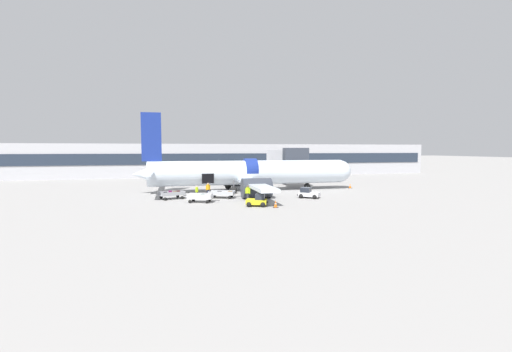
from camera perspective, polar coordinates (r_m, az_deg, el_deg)
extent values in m
plane|color=gray|center=(47.08, -1.92, -3.19)|extent=(500.00, 500.00, 0.00)
cube|color=#B2B2B7|center=(84.63, -7.26, 2.73)|extent=(109.10, 12.61, 7.50)
cube|color=#232D3D|center=(78.30, -6.73, 2.87)|extent=(106.92, 0.16, 2.40)
cylinder|color=#4C4C51|center=(61.80, 4.73, 0.08)|extent=(0.60, 0.60, 3.12)
cube|color=silver|center=(61.65, 4.75, 2.96)|extent=(3.09, 12.88, 3.09)
cube|color=#333842|center=(56.14, 6.64, 2.80)|extent=(4.01, 1.60, 3.70)
cylinder|color=silver|center=(51.58, -0.98, 0.58)|extent=(29.72, 3.62, 3.62)
sphere|color=silver|center=(56.74, 13.82, 0.81)|extent=(3.44, 3.44, 3.44)
cone|color=silver|center=(50.44, -17.68, 0.28)|extent=(4.17, 3.33, 3.33)
cylinder|color=navy|center=(51.53, -0.98, 0.94)|extent=(1.78, 3.63, 3.63)
cube|color=navy|center=(50.31, -17.05, 6.24)|extent=(2.72, 0.28, 6.82)
cube|color=silver|center=(46.26, -17.37, 0.38)|extent=(0.91, 8.27, 0.20)
cube|color=silver|center=(54.50, -16.82, 0.98)|extent=(0.91, 8.27, 0.20)
cube|color=silver|center=(43.71, -0.21, -1.43)|extent=(2.17, 14.76, 0.40)
cube|color=silver|center=(59.17, -3.80, 0.11)|extent=(2.17, 14.76, 0.40)
cylinder|color=#333842|center=(43.72, 0.07, -2.04)|extent=(3.73, 2.58, 2.58)
cylinder|color=#333842|center=(59.33, -3.62, -0.33)|extent=(3.73, 2.58, 2.58)
cube|color=black|center=(48.82, -8.02, -0.43)|extent=(1.70, 0.12, 1.40)
cylinder|color=#56565B|center=(54.48, 8.51, -0.94)|extent=(0.22, 0.22, 1.37)
sphere|color=black|center=(54.55, 8.50, -1.66)|extent=(0.99, 0.99, 0.99)
cylinder|color=#56565B|center=(48.68, -3.74, -1.54)|extent=(0.22, 0.22, 1.37)
sphere|color=black|center=(48.76, -3.74, -2.34)|extent=(0.99, 0.99, 0.99)
cylinder|color=#56565B|center=(53.61, -4.68, -0.99)|extent=(0.22, 0.22, 1.37)
sphere|color=black|center=(53.68, -4.67, -1.72)|extent=(0.99, 0.99, 0.99)
cube|color=silver|center=(44.73, 8.86, -3.02)|extent=(3.03, 2.81, 0.50)
cube|color=#232833|center=(44.78, 8.30, -2.29)|extent=(1.74, 1.76, 0.60)
cube|color=black|center=(45.09, 7.19, -3.06)|extent=(0.94, 1.19, 0.25)
sphere|color=black|center=(45.69, 8.01, -3.11)|extent=(0.56, 0.56, 0.56)
sphere|color=black|center=(44.28, 7.51, -3.35)|extent=(0.56, 0.56, 0.56)
sphere|color=black|center=(45.26, 10.19, -3.21)|extent=(0.56, 0.56, 0.56)
sphere|color=black|center=(43.84, 9.75, -3.45)|extent=(0.56, 0.56, 0.56)
cube|color=yellow|center=(37.94, 0.08, -4.29)|extent=(2.64, 2.20, 0.52)
cube|color=#232833|center=(37.82, 0.68, -3.45)|extent=(1.39, 1.57, 0.62)
cube|color=black|center=(37.87, 1.86, -4.47)|extent=(0.57, 1.35, 0.26)
sphere|color=black|center=(37.19, 1.16, -4.81)|extent=(0.56, 0.56, 0.56)
sphere|color=black|center=(38.63, 1.32, -4.46)|extent=(0.56, 0.56, 0.56)
sphere|color=black|center=(37.33, -1.20, -4.77)|extent=(0.56, 0.56, 0.56)
sphere|color=black|center=(38.77, -0.95, -4.42)|extent=(0.56, 0.56, 0.56)
cube|color=#B7BABF|center=(44.40, -5.73, -3.08)|extent=(3.65, 2.69, 0.05)
cube|color=#B7BABF|center=(44.04, -3.69, -2.81)|extent=(0.63, 1.54, 0.44)
cube|color=#B7BABF|center=(43.62, -5.96, -2.90)|extent=(3.03, 1.20, 0.44)
cube|color=#B7BABF|center=(45.13, -5.51, -2.65)|extent=(3.03, 1.20, 0.44)
cube|color=#333338|center=(44.01, -3.07, -3.38)|extent=(0.87, 0.39, 0.06)
sphere|color=black|center=(43.41, -4.49, -3.59)|extent=(0.40, 0.40, 0.40)
sphere|color=black|center=(44.99, -4.07, -3.30)|extent=(0.40, 0.40, 0.40)
sphere|color=black|center=(43.93, -7.43, -3.51)|extent=(0.40, 0.40, 0.40)
sphere|color=black|center=(45.49, -6.92, -3.24)|extent=(0.40, 0.40, 0.40)
cube|color=olive|center=(43.97, -4.34, -2.82)|extent=(0.61, 0.50, 0.46)
cube|color=#2D2D33|center=(44.28, -6.13, -2.79)|extent=(0.57, 0.49, 0.44)
cube|color=black|center=(44.30, -6.99, -2.86)|extent=(0.45, 0.29, 0.34)
cube|color=#999BA0|center=(44.59, -13.89, -3.05)|extent=(3.49, 2.61, 0.05)
cube|color=#999BA0|center=(45.06, -12.06, -2.65)|extent=(0.60, 1.64, 0.40)
cube|color=#999BA0|center=(43.78, -13.56, -2.88)|extent=(2.91, 1.02, 0.40)
cube|color=#999BA0|center=(45.34, -14.23, -2.64)|extent=(2.91, 1.02, 0.40)
cube|color=#333338|center=(45.28, -11.48, -3.18)|extent=(0.88, 0.36, 0.06)
sphere|color=black|center=(44.18, -12.19, -3.53)|extent=(0.40, 0.40, 0.40)
sphere|color=black|center=(45.78, -12.93, -3.27)|extent=(0.40, 0.40, 0.40)
sphere|color=black|center=(43.50, -14.89, -3.71)|extent=(0.40, 0.40, 0.40)
sphere|color=black|center=(45.12, -15.54, -3.43)|extent=(0.40, 0.40, 0.40)
cube|color=black|center=(44.14, -14.86, -2.84)|extent=(0.46, 0.33, 0.41)
cube|color=#721951|center=(44.35, -14.10, -2.71)|extent=(0.42, 0.22, 0.52)
cube|color=#4C1E1E|center=(45.16, -12.87, -2.64)|extent=(0.60, 0.44, 0.40)
cube|color=olive|center=(44.60, -13.37, -2.74)|extent=(0.52, 0.43, 0.40)
cube|color=silver|center=(41.08, -9.30, -3.71)|extent=(3.20, 2.28, 0.05)
cube|color=silver|center=(40.70, -7.37, -3.35)|extent=(0.52, 1.34, 0.54)
cube|color=silver|center=(40.40, -9.55, -3.43)|extent=(2.71, 1.00, 0.54)
cube|color=silver|center=(41.68, -9.07, -3.18)|extent=(2.71, 1.00, 0.54)
cube|color=#333338|center=(40.66, -6.70, -4.05)|extent=(0.88, 0.37, 0.06)
sphere|color=black|center=(40.20, -8.15, -4.27)|extent=(0.40, 0.40, 0.40)
sphere|color=black|center=(41.54, -7.69, -3.98)|extent=(0.40, 0.40, 0.40)
sphere|color=black|center=(40.72, -10.94, -4.19)|extent=(0.40, 0.40, 0.40)
sphere|color=black|center=(42.05, -10.40, -3.91)|extent=(0.40, 0.40, 0.40)
cube|color=#4C1E1E|center=(40.78, -8.04, -3.41)|extent=(0.48, 0.45, 0.44)
cube|color=#2D2D33|center=(41.02, -9.92, -3.51)|extent=(0.56, 0.39, 0.26)
cube|color=#14472D|center=(41.00, -8.90, -3.34)|extent=(0.50, 0.37, 0.50)
cylinder|color=black|center=(47.19, -2.20, -2.68)|extent=(0.34, 0.34, 0.81)
cylinder|color=orange|center=(47.10, -2.20, -1.81)|extent=(0.44, 0.44, 0.63)
sphere|color=tan|center=(47.06, -2.20, -1.29)|extent=(0.22, 0.22, 0.22)
cylinder|color=orange|center=(47.02, -2.45, -1.91)|extent=(0.14, 0.14, 0.58)
cylinder|color=orange|center=(47.19, -1.95, -1.88)|extent=(0.14, 0.14, 0.58)
cylinder|color=#1E2338|center=(46.51, -7.99, -2.79)|extent=(0.34, 0.34, 0.86)
cylinder|color=orange|center=(46.42, -8.00, -1.85)|extent=(0.44, 0.44, 0.68)
sphere|color=tan|center=(46.37, -8.01, -1.29)|extent=(0.24, 0.24, 0.24)
cylinder|color=orange|center=(46.48, -7.71, -1.93)|extent=(0.14, 0.14, 0.62)
cylinder|color=orange|center=(46.38, -8.29, -1.95)|extent=(0.14, 0.14, 0.62)
cylinder|color=#2D2D33|center=(42.11, -1.37, -3.48)|extent=(0.45, 0.45, 0.90)
cylinder|color=#B7E019|center=(42.01, -1.38, -2.40)|extent=(0.58, 0.58, 0.71)
sphere|color=brown|center=(41.95, -1.38, -1.76)|extent=(0.25, 0.25, 0.25)
cylinder|color=#B7E019|center=(42.10, -1.70, -2.49)|extent=(0.18, 0.18, 0.65)
cylinder|color=#B7E019|center=(41.93, -1.05, -2.52)|extent=(0.18, 0.18, 0.65)
cylinder|color=#1E2338|center=(44.55, -9.83, -3.18)|extent=(0.37, 0.37, 0.79)
cylinder|color=#B7E019|center=(44.47, -9.84, -2.27)|extent=(0.47, 0.47, 0.62)
sphere|color=beige|center=(44.42, -9.85, -1.73)|extent=(0.22, 0.22, 0.22)
cylinder|color=#B7E019|center=(44.26, -9.91, -2.39)|extent=(0.15, 0.15, 0.57)
cylinder|color=#B7E019|center=(44.68, -9.76, -2.33)|extent=(0.15, 0.15, 0.57)
cube|color=black|center=(57.50, 15.40, -1.94)|extent=(0.62, 0.62, 0.03)
cone|color=orange|center=(57.46, 15.41, -1.60)|extent=(0.46, 0.46, 0.72)
cylinder|color=white|center=(57.46, 15.41, -1.56)|extent=(0.27, 0.27, 0.09)
cube|color=black|center=(37.17, 3.28, -5.23)|extent=(0.52, 0.52, 0.03)
cone|color=orange|center=(37.11, 3.29, -4.68)|extent=(0.39, 0.39, 0.75)
cylinder|color=white|center=(37.10, 3.29, -4.63)|extent=(0.22, 0.22, 0.09)
cube|color=black|center=(45.22, 1.25, -3.49)|extent=(0.54, 0.54, 0.03)
cone|color=orange|center=(45.18, 1.25, -3.11)|extent=(0.40, 0.40, 0.63)
cylinder|color=white|center=(45.18, 1.25, -3.07)|extent=(0.23, 0.23, 0.08)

